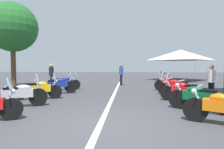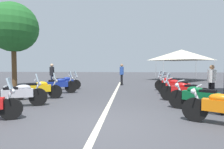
{
  "view_description": "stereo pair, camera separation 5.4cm",
  "coord_description": "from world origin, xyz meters",
  "px_view_note": "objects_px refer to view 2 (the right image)",
  "views": [
    {
      "loc": [
        -4.55,
        -0.69,
        1.52
      ],
      "look_at": [
        3.82,
        0.0,
        1.12
      ],
      "focal_mm": 29.58,
      "sensor_mm": 36.0,
      "label": 1
    },
    {
      "loc": [
        -4.55,
        -0.74,
        1.52
      ],
      "look_at": [
        3.82,
        0.0,
        1.12
      ],
      "focal_mm": 29.58,
      "sensor_mm": 36.0,
      "label": 2
    }
  ],
  "objects_px": {
    "motorcycle_left_row_1": "(19,94)",
    "motorcycle_left_row_2": "(38,89)",
    "motorcycle_left_row_4": "(65,82)",
    "bystander_2": "(52,73)",
    "motorcycle_right_row_3": "(177,87)",
    "roadside_tree_0": "(13,28)",
    "motorcycle_right_row_4": "(171,83)",
    "event_tent": "(182,55)",
    "motorcycle_right_row_1": "(200,98)",
    "motorcycle_right_row_2": "(185,91)",
    "bystander_1": "(212,79)",
    "bystander_0": "(122,73)",
    "motorcycle_left_row_3": "(58,85)"
  },
  "relations": [
    {
      "from": "bystander_2",
      "to": "event_tent",
      "type": "xyz_separation_m",
      "value": [
        7.02,
        -10.95,
        1.67
      ]
    },
    {
      "from": "roadside_tree_0",
      "to": "motorcycle_left_row_1",
      "type": "bearing_deg",
      "value": -145.92
    },
    {
      "from": "motorcycle_left_row_3",
      "to": "motorcycle_right_row_4",
      "type": "bearing_deg",
      "value": -12.52
    },
    {
      "from": "bystander_2",
      "to": "motorcycle_left_row_4",
      "type": "bearing_deg",
      "value": 101.58
    },
    {
      "from": "bystander_1",
      "to": "motorcycle_left_row_1",
      "type": "bearing_deg",
      "value": -179.46
    },
    {
      "from": "motorcycle_left_row_1",
      "to": "motorcycle_left_row_2",
      "type": "bearing_deg",
      "value": 67.39
    },
    {
      "from": "motorcycle_left_row_2",
      "to": "motorcycle_right_row_3",
      "type": "distance_m",
      "value": 6.76
    },
    {
      "from": "motorcycle_left_row_2",
      "to": "bystander_0",
      "type": "bearing_deg",
      "value": 39.73
    },
    {
      "from": "motorcycle_left_row_4",
      "to": "bystander_1",
      "type": "distance_m",
      "value": 8.24
    },
    {
      "from": "motorcycle_right_row_1",
      "to": "bystander_0",
      "type": "height_order",
      "value": "bystander_0"
    },
    {
      "from": "motorcycle_right_row_3",
      "to": "motorcycle_right_row_4",
      "type": "relative_size",
      "value": 1.02
    },
    {
      "from": "motorcycle_left_row_4",
      "to": "bystander_2",
      "type": "height_order",
      "value": "bystander_2"
    },
    {
      "from": "motorcycle_left_row_2",
      "to": "bystander_0",
      "type": "xyz_separation_m",
      "value": [
        6.42,
        -3.56,
        0.51
      ]
    },
    {
      "from": "motorcycle_left_row_4",
      "to": "motorcycle_right_row_2",
      "type": "relative_size",
      "value": 1.02
    },
    {
      "from": "bystander_1",
      "to": "event_tent",
      "type": "relative_size",
      "value": 0.31
    },
    {
      "from": "motorcycle_left_row_1",
      "to": "bystander_1",
      "type": "distance_m",
      "value": 8.09
    },
    {
      "from": "bystander_0",
      "to": "roadside_tree_0",
      "type": "distance_m",
      "value": 8.36
    },
    {
      "from": "motorcycle_left_row_4",
      "to": "motorcycle_right_row_2",
      "type": "bearing_deg",
      "value": -54.33
    },
    {
      "from": "motorcycle_left_row_2",
      "to": "event_tent",
      "type": "bearing_deg",
      "value": 29.51
    },
    {
      "from": "motorcycle_left_row_1",
      "to": "bystander_1",
      "type": "relative_size",
      "value": 1.23
    },
    {
      "from": "motorcycle_left_row_2",
      "to": "event_tent",
      "type": "xyz_separation_m",
      "value": [
        11.73,
        -9.59,
        2.18
      ]
    },
    {
      "from": "motorcycle_right_row_4",
      "to": "event_tent",
      "type": "distance_m",
      "value": 9.26
    },
    {
      "from": "motorcycle_left_row_3",
      "to": "motorcycle_right_row_4",
      "type": "relative_size",
      "value": 1.09
    },
    {
      "from": "event_tent",
      "to": "motorcycle_right_row_1",
      "type": "bearing_deg",
      "value": 166.88
    },
    {
      "from": "motorcycle_left_row_4",
      "to": "bystander_1",
      "type": "bearing_deg",
      "value": -45.07
    },
    {
      "from": "motorcycle_left_row_4",
      "to": "motorcycle_left_row_3",
      "type": "bearing_deg",
      "value": -108.72
    },
    {
      "from": "motorcycle_left_row_3",
      "to": "motorcycle_right_row_4",
      "type": "xyz_separation_m",
      "value": [
        1.55,
        -6.34,
        -0.01
      ]
    },
    {
      "from": "motorcycle_right_row_4",
      "to": "bystander_1",
      "type": "xyz_separation_m",
      "value": [
        -2.6,
        -1.23,
        0.44
      ]
    },
    {
      "from": "motorcycle_left_row_1",
      "to": "motorcycle_left_row_2",
      "type": "relative_size",
      "value": 0.93
    },
    {
      "from": "bystander_1",
      "to": "bystander_2",
      "type": "bearing_deg",
      "value": 140.51
    },
    {
      "from": "bystander_1",
      "to": "roadside_tree_0",
      "type": "relative_size",
      "value": 0.27
    },
    {
      "from": "motorcycle_right_row_1",
      "to": "bystander_1",
      "type": "relative_size",
      "value": 1.19
    },
    {
      "from": "motorcycle_right_row_3",
      "to": "roadside_tree_0",
      "type": "distance_m",
      "value": 11.31
    },
    {
      "from": "motorcycle_right_row_4",
      "to": "bystander_1",
      "type": "relative_size",
      "value": 1.16
    },
    {
      "from": "motorcycle_left_row_3",
      "to": "motorcycle_right_row_3",
      "type": "distance_m",
      "value": 6.3
    },
    {
      "from": "motorcycle_left_row_2",
      "to": "roadside_tree_0",
      "type": "xyz_separation_m",
      "value": [
        4.15,
        3.82,
        3.68
      ]
    },
    {
      "from": "bystander_0",
      "to": "motorcycle_right_row_1",
      "type": "bearing_deg",
      "value": -83.96
    },
    {
      "from": "motorcycle_right_row_2",
      "to": "motorcycle_right_row_3",
      "type": "bearing_deg",
      "value": -66.9
    },
    {
      "from": "motorcycle_left_row_3",
      "to": "bystander_2",
      "type": "height_order",
      "value": "bystander_2"
    },
    {
      "from": "motorcycle_left_row_2",
      "to": "motorcycle_right_row_2",
      "type": "bearing_deg",
      "value": -22.24
    },
    {
      "from": "bystander_2",
      "to": "roadside_tree_0",
      "type": "relative_size",
      "value": 0.29
    },
    {
      "from": "motorcycle_right_row_3",
      "to": "motorcycle_right_row_4",
      "type": "height_order",
      "value": "motorcycle_right_row_4"
    },
    {
      "from": "motorcycle_left_row_2",
      "to": "motorcycle_right_row_3",
      "type": "height_order",
      "value": "same"
    },
    {
      "from": "motorcycle_right_row_2",
      "to": "event_tent",
      "type": "height_order",
      "value": "event_tent"
    },
    {
      "from": "motorcycle_left_row_1",
      "to": "bystander_2",
      "type": "relative_size",
      "value": 1.15
    },
    {
      "from": "motorcycle_left_row_1",
      "to": "motorcycle_right_row_1",
      "type": "distance_m",
      "value": 6.38
    },
    {
      "from": "motorcycle_right_row_2",
      "to": "bystander_1",
      "type": "height_order",
      "value": "bystander_1"
    },
    {
      "from": "motorcycle_right_row_2",
      "to": "motorcycle_right_row_4",
      "type": "distance_m",
      "value": 3.36
    },
    {
      "from": "motorcycle_left_row_1",
      "to": "motorcycle_right_row_3",
      "type": "xyz_separation_m",
      "value": [
        3.21,
        -6.5,
        -0.01
      ]
    },
    {
      "from": "roadside_tree_0",
      "to": "motorcycle_left_row_4",
      "type": "bearing_deg",
      "value": -102.03
    }
  ]
}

